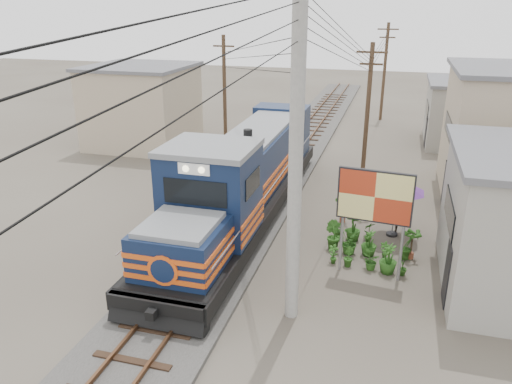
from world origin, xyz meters
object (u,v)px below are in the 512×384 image
(market_umbrella, at_px, (397,185))
(vendor, at_px, (401,212))
(locomotive, at_px, (244,179))
(billboard, at_px, (375,199))

(market_umbrella, xyz_separation_m, vendor, (0.28, 0.38, -1.30))
(locomotive, distance_m, billboard, 6.65)
(billboard, distance_m, market_umbrella, 3.61)
(market_umbrella, height_order, vendor, market_umbrella)
(billboard, bearing_deg, market_umbrella, 84.81)
(market_umbrella, bearing_deg, locomotive, -179.94)
(billboard, distance_m, vendor, 4.44)
(market_umbrella, bearing_deg, vendor, 53.46)
(locomotive, height_order, billboard, locomotive)
(billboard, height_order, market_umbrella, billboard)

